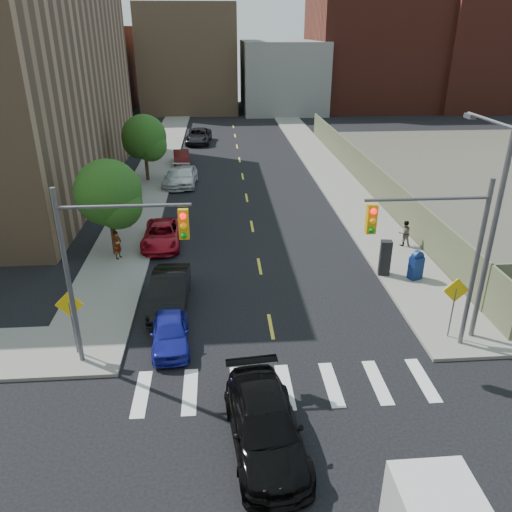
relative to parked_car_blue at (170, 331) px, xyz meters
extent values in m
plane|color=black|center=(4.20, -7.00, -0.63)|extent=(160.00, 160.00, 0.00)
cube|color=gray|center=(-3.55, 34.50, -0.55)|extent=(3.50, 73.00, 0.15)
cube|color=gray|center=(11.95, 34.50, -0.55)|extent=(3.50, 73.00, 0.15)
cube|color=#676C4C|center=(13.80, 21.00, 0.62)|extent=(0.12, 44.00, 2.50)
cube|color=#592319|center=(-17.80, 63.00, 5.37)|extent=(14.00, 18.00, 12.00)
cube|color=#8C6B4C|center=(-1.80, 65.00, 6.87)|extent=(14.00, 16.00, 15.00)
cube|color=gray|center=(12.20, 63.00, 4.37)|extent=(12.00, 16.00, 10.00)
cube|color=#592319|center=(26.20, 65.00, 7.37)|extent=(18.00, 18.00, 16.00)
cube|color=#592319|center=(42.20, 63.00, 8.37)|extent=(14.00, 16.00, 18.00)
cylinder|color=#8C6B4C|center=(46.20, 63.00, 13.37)|extent=(1.80, 1.80, 28.00)
cylinder|color=#59595E|center=(-3.30, -1.00, 2.87)|extent=(0.18, 0.18, 7.00)
cylinder|color=#59595E|center=(-1.05, -1.00, 5.67)|extent=(4.50, 0.12, 0.12)
cube|color=#E5A50C|center=(0.90, -1.00, 4.97)|extent=(0.35, 0.30, 1.05)
cylinder|color=#59595E|center=(11.70, -1.00, 2.87)|extent=(0.18, 0.18, 7.00)
cylinder|color=#59595E|center=(9.45, -1.00, 5.67)|extent=(4.50, 0.12, 0.12)
cube|color=#E5A50C|center=(7.50, -1.00, 4.97)|extent=(0.35, 0.30, 1.05)
cylinder|color=#59595E|center=(12.40, -0.50, 3.87)|extent=(0.20, 0.20, 9.00)
cylinder|color=#59595E|center=(12.40, 1.20, 7.97)|extent=(0.12, 3.50, 0.12)
cube|color=#59595E|center=(12.40, 2.80, 7.87)|extent=(0.25, 0.60, 0.18)
cylinder|color=#59595E|center=(-3.60, -0.50, 0.57)|extent=(0.06, 0.06, 2.40)
cube|color=yellow|center=(-3.60, -0.50, 1.67)|extent=(1.06, 0.04, 1.06)
cylinder|color=#59595E|center=(11.40, -0.50, 0.57)|extent=(0.06, 0.06, 2.40)
cube|color=yellow|center=(11.40, -0.50, 1.67)|extent=(1.06, 0.04, 1.06)
cylinder|color=#59595E|center=(-3.60, 13.00, 0.57)|extent=(0.06, 0.06, 2.40)
cube|color=yellow|center=(-3.60, 13.00, 1.67)|extent=(1.06, 0.04, 1.06)
cylinder|color=#332114|center=(-3.80, 9.00, 0.69)|extent=(0.28, 0.28, 2.64)
sphere|color=#184513|center=(-3.80, 9.00, 3.09)|extent=(3.60, 3.60, 3.60)
sphere|color=#184513|center=(-3.30, 8.70, 2.49)|extent=(2.64, 2.64, 2.64)
sphere|color=#184513|center=(-4.20, 9.40, 2.67)|extent=(2.88, 2.88, 2.88)
cylinder|color=#332114|center=(-3.80, 24.00, 0.69)|extent=(0.28, 0.28, 2.64)
sphere|color=#184513|center=(-3.80, 24.00, 3.09)|extent=(3.60, 3.60, 3.60)
sphere|color=#184513|center=(-3.30, 23.70, 2.49)|extent=(2.64, 2.64, 2.64)
sphere|color=#184513|center=(-4.20, 24.40, 2.67)|extent=(2.88, 2.88, 2.88)
imported|color=#1C209B|center=(0.00, 0.00, 0.00)|extent=(1.79, 3.81, 1.26)
imported|color=black|center=(-0.25, 3.13, 0.14)|extent=(1.69, 4.69, 1.54)
imported|color=#A51020|center=(-1.30, 10.35, 0.02)|extent=(2.18, 4.71, 1.31)
imported|color=#B7BAC0|center=(-1.30, 22.70, 0.05)|extent=(2.37, 4.85, 1.36)
imported|color=white|center=(-0.61, 22.70, 0.13)|extent=(2.07, 4.56, 1.52)
imported|color=#450D0E|center=(-1.30, 29.28, 0.04)|extent=(1.80, 4.21, 1.35)
imported|color=black|center=(0.00, 39.13, 0.15)|extent=(2.98, 5.81, 1.57)
imported|color=black|center=(3.32, -5.67, 0.13)|extent=(2.62, 5.40, 1.51)
cube|color=black|center=(6.95, -9.14, 0.84)|extent=(1.76, 1.15, 0.85)
cube|color=navy|center=(11.92, 4.70, 0.12)|extent=(0.75, 0.67, 1.19)
cylinder|color=navy|center=(11.92, 4.70, 0.74)|extent=(0.67, 0.48, 0.61)
cube|color=black|center=(10.50, 5.30, 0.45)|extent=(0.62, 0.54, 1.85)
imported|color=gray|center=(-3.50, 8.32, 0.33)|extent=(0.58, 0.69, 1.61)
imported|color=gray|center=(12.80, 8.89, 0.28)|extent=(0.78, 0.63, 1.52)
camera|label=1|loc=(2.18, -17.23, 11.14)|focal=35.00mm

